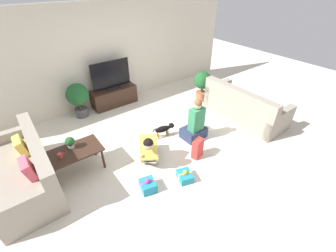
{
  "coord_description": "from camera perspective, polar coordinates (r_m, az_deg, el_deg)",
  "views": [
    {
      "loc": [
        -2.07,
        -3.06,
        3.12
      ],
      "look_at": [
        0.26,
        0.04,
        0.45
      ],
      "focal_mm": 24.0,
      "sensor_mm": 36.0,
      "label": 1
    }
  ],
  "objects": [
    {
      "name": "tv_console",
      "position": [
        6.49,
        -13.5,
        7.31
      ],
      "size": [
        1.22,
        0.44,
        0.5
      ],
      "color": "#382319",
      "rests_on": "ground_plane"
    },
    {
      "name": "gift_box_b",
      "position": [
        4.16,
        4.32,
        -12.57
      ],
      "size": [
        0.32,
        0.35,
        0.22
      ],
      "rotation": [
        0.0,
        0.0,
        -0.31
      ],
      "color": "teal",
      "rests_on": "ground_plane"
    },
    {
      "name": "sofa_right",
      "position": [
        5.97,
        18.7,
        4.54
      ],
      "size": [
        0.89,
        2.02,
        0.87
      ],
      "rotation": [
        0.0,
        0.0,
        1.57
      ],
      "color": "gray",
      "rests_on": "ground_plane"
    },
    {
      "name": "wall_back",
      "position": [
        6.32,
        -16.88,
        16.43
      ],
      "size": [
        8.4,
        0.06,
        2.6
      ],
      "color": "beige",
      "rests_on": "ground_plane"
    },
    {
      "name": "person_kneeling",
      "position": [
        4.32,
        -4.87,
        -5.66
      ],
      "size": [
        0.65,
        0.79,
        0.77
      ],
      "rotation": [
        0.0,
        0.0,
        -0.55
      ],
      "color": "#23232D",
      "rests_on": "ground_plane"
    },
    {
      "name": "tv",
      "position": [
        6.25,
        -14.23,
        12.09
      ],
      "size": [
        1.05,
        0.2,
        0.76
      ],
      "color": "black",
      "rests_on": "tv_console"
    },
    {
      "name": "potted_plant_back_left",
      "position": [
        6.05,
        -21.91,
        6.92
      ],
      "size": [
        0.55,
        0.55,
        0.89
      ],
      "color": "#4C4C51",
      "rests_on": "ground_plane"
    },
    {
      "name": "sofa_left",
      "position": [
        4.61,
        -32.6,
        -9.74
      ],
      "size": [
        0.89,
        2.02,
        0.87
      ],
      "rotation": [
        0.0,
        0.0,
        -1.57
      ],
      "color": "gray",
      "rests_on": "ground_plane"
    },
    {
      "name": "coffee_table",
      "position": [
        4.41,
        -22.66,
        -6.41
      ],
      "size": [
        0.95,
        0.57,
        0.48
      ],
      "color": "#382319",
      "rests_on": "ground_plane"
    },
    {
      "name": "ground_plane",
      "position": [
        4.84,
        -2.15,
        -5.64
      ],
      "size": [
        16.0,
        16.0,
        0.0
      ],
      "primitive_type": "plane",
      "color": "beige"
    },
    {
      "name": "potted_plant_corner_right",
      "position": [
        6.53,
        8.72,
        10.7
      ],
      "size": [
        0.49,
        0.49,
        0.85
      ],
      "color": "#A36042",
      "rests_on": "ground_plane"
    },
    {
      "name": "gift_bag_a",
      "position": [
        4.55,
        7.51,
        -5.64
      ],
      "size": [
        0.27,
        0.2,
        0.43
      ],
      "rotation": [
        0.0,
        0.0,
        0.27
      ],
      "color": "red",
      "rests_on": "ground_plane"
    },
    {
      "name": "tabletop_plant",
      "position": [
        4.41,
        -23.66,
        -3.77
      ],
      "size": [
        0.17,
        0.17,
        0.22
      ],
      "color": "beige",
      "rests_on": "coffee_table"
    },
    {
      "name": "person_sitting",
      "position": [
        4.96,
        6.86,
        0.47
      ],
      "size": [
        0.53,
        0.49,
        0.99
      ],
      "rotation": [
        0.0,
        0.0,
        3.17
      ],
      "color": "#283351",
      "rests_on": "ground_plane"
    },
    {
      "name": "mug",
      "position": [
        4.3,
        -25.7,
        -6.78
      ],
      "size": [
        0.12,
        0.08,
        0.09
      ],
      "color": "#B23D38",
      "rests_on": "coffee_table"
    },
    {
      "name": "gift_box_a",
      "position": [
        4.0,
        -5.12,
        -14.81
      ],
      "size": [
        0.3,
        0.32,
        0.25
      ],
      "rotation": [
        0.0,
        0.0,
        -0.21
      ],
      "color": "teal",
      "rests_on": "ground_plane"
    },
    {
      "name": "dog",
      "position": [
        5.06,
        -0.89,
        -0.66
      ],
      "size": [
        0.53,
        0.21,
        0.3
      ],
      "rotation": [
        0.0,
        0.0,
        1.36
      ],
      "color": "black",
      "rests_on": "ground_plane"
    }
  ]
}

